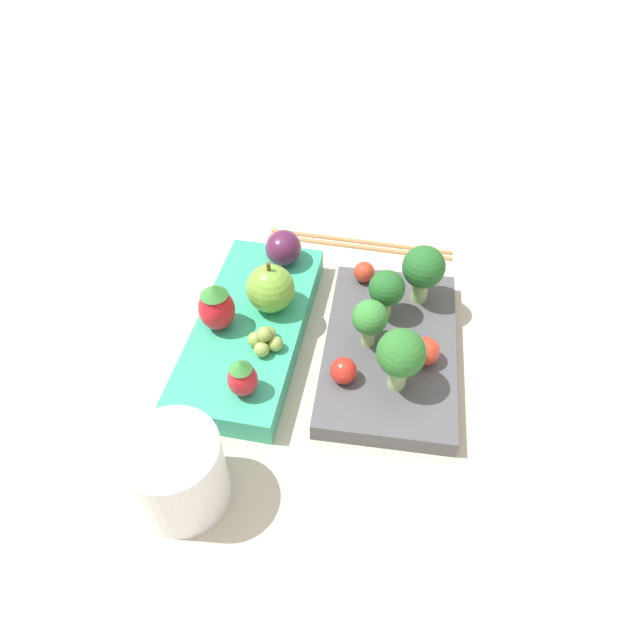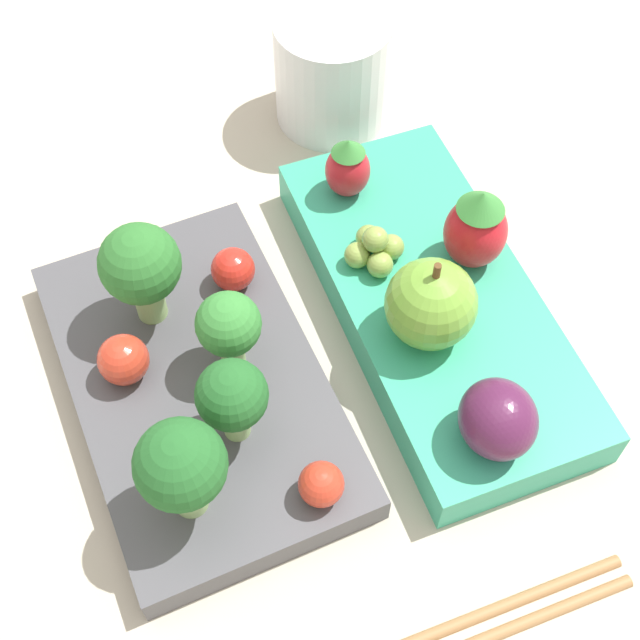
% 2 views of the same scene
% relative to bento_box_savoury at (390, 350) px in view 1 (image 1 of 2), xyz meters
% --- Properties ---
extents(ground_plane, '(4.00, 4.00, 0.00)m').
position_rel_bento_box_savoury_xyz_m(ground_plane, '(0.01, -0.07, -0.01)').
color(ground_plane, '#BCB29E').
extents(bento_box_savoury, '(0.21, 0.14, 0.02)m').
position_rel_bento_box_savoury_xyz_m(bento_box_savoury, '(0.00, 0.00, 0.00)').
color(bento_box_savoury, '#4C4C51').
rests_on(bento_box_savoury, ground_plane).
extents(bento_box_fruit, '(0.23, 0.11, 0.03)m').
position_rel_bento_box_savoury_xyz_m(bento_box_fruit, '(0.01, -0.13, 0.00)').
color(bento_box_fruit, '#33A87F').
rests_on(bento_box_fruit, ground_plane).
extents(broccoli_floret_0, '(0.04, 0.04, 0.06)m').
position_rel_bento_box_savoury_xyz_m(broccoli_floret_0, '(-0.07, 0.02, 0.05)').
color(broccoli_floret_0, '#93B770').
rests_on(broccoli_floret_0, bento_box_savoury).
extents(broccoli_floret_1, '(0.04, 0.04, 0.06)m').
position_rel_bento_box_savoury_xyz_m(broccoli_floret_1, '(0.04, 0.01, 0.05)').
color(broccoli_floret_1, '#93B770').
rests_on(broccoli_floret_1, bento_box_savoury).
extents(broccoli_floret_2, '(0.03, 0.03, 0.05)m').
position_rel_bento_box_savoury_xyz_m(broccoli_floret_2, '(-0.04, -0.01, 0.04)').
color(broccoli_floret_2, '#93B770').
rests_on(broccoli_floret_2, bento_box_savoury).
extents(broccoli_floret_3, '(0.03, 0.03, 0.05)m').
position_rel_bento_box_savoury_xyz_m(broccoli_floret_3, '(0.00, -0.02, 0.04)').
color(broccoli_floret_3, '#93B770').
rests_on(broccoli_floret_3, bento_box_savoury).
extents(cherry_tomato_0, '(0.02, 0.02, 0.02)m').
position_rel_bento_box_savoury_xyz_m(cherry_tomato_0, '(-0.08, -0.04, 0.02)').
color(cherry_tomato_0, red).
rests_on(cherry_tomato_0, bento_box_savoury).
extents(cherry_tomato_1, '(0.03, 0.03, 0.03)m').
position_rel_bento_box_savoury_xyz_m(cherry_tomato_1, '(0.01, 0.03, 0.02)').
color(cherry_tomato_1, red).
rests_on(cherry_tomato_1, bento_box_savoury).
extents(cherry_tomato_2, '(0.02, 0.02, 0.02)m').
position_rel_bento_box_savoury_xyz_m(cherry_tomato_2, '(0.05, -0.03, 0.02)').
color(cherry_tomato_2, red).
rests_on(cherry_tomato_2, bento_box_savoury).
extents(apple, '(0.05, 0.05, 0.05)m').
position_rel_bento_box_savoury_xyz_m(apple, '(-0.01, -0.12, 0.04)').
color(apple, '#70A838').
rests_on(apple, bento_box_fruit).
extents(strawberry_0, '(0.03, 0.03, 0.04)m').
position_rel_bento_box_savoury_xyz_m(strawberry_0, '(0.09, -0.11, 0.04)').
color(strawberry_0, red).
rests_on(strawberry_0, bento_box_fruit).
extents(strawberry_1, '(0.03, 0.03, 0.05)m').
position_rel_bento_box_savoury_xyz_m(strawberry_1, '(0.03, -0.16, 0.04)').
color(strawberry_1, red).
rests_on(strawberry_1, bento_box_fruit).
extents(plum, '(0.04, 0.04, 0.04)m').
position_rel_bento_box_savoury_xyz_m(plum, '(-0.08, -0.13, 0.03)').
color(plum, '#511E42').
rests_on(plum, bento_box_fruit).
extents(grape_cluster, '(0.03, 0.03, 0.02)m').
position_rel_bento_box_savoury_xyz_m(grape_cluster, '(0.04, -0.11, 0.03)').
color(grape_cluster, '#8EA84C').
rests_on(grape_cluster, bento_box_fruit).
extents(drinking_cup, '(0.07, 0.07, 0.07)m').
position_rel_bento_box_savoury_xyz_m(drinking_cup, '(0.18, -0.13, 0.03)').
color(drinking_cup, white).
rests_on(drinking_cup, ground_plane).
extents(chopsticks_pair, '(0.03, 0.21, 0.01)m').
position_rel_bento_box_savoury_xyz_m(chopsticks_pair, '(-0.15, -0.06, -0.01)').
color(chopsticks_pair, '#A37547').
rests_on(chopsticks_pair, ground_plane).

